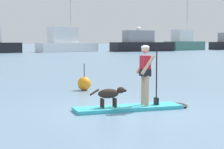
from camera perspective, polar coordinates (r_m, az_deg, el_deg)
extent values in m
plane|color=slate|center=(10.79, 2.40, -5.18)|extent=(400.00, 400.00, 0.00)
cube|color=#33B2BF|center=(10.78, 2.40, -4.92)|extent=(3.10, 1.16, 0.10)
ellipsoid|color=black|center=(11.41, 9.52, -4.44)|extent=(0.65, 0.79, 0.10)
cylinder|color=tan|center=(11.02, 4.58, -2.24)|extent=(0.12, 0.12, 0.84)
cylinder|color=tan|center=(10.78, 5.13, -2.41)|extent=(0.12, 0.12, 0.84)
cube|color=black|center=(10.84, 4.87, 0.30)|extent=(0.27, 0.39, 0.20)
cube|color=#B21E2D|center=(10.83, 4.88, 1.32)|extent=(0.24, 0.36, 0.55)
sphere|color=tan|center=(10.81, 4.89, 3.67)|extent=(0.22, 0.22, 0.22)
ellipsoid|color=white|center=(10.81, 4.90, 3.99)|extent=(0.23, 0.23, 0.11)
cylinder|color=tan|center=(11.00, 4.48, 1.53)|extent=(0.43, 0.15, 0.54)
cylinder|color=tan|center=(10.66, 5.29, 1.41)|extent=(0.43, 0.15, 0.54)
cylinder|color=black|center=(11.00, 6.53, -0.31)|extent=(0.04, 0.04, 1.59)
cube|color=black|center=(11.09, 6.50, -3.89)|extent=(0.10, 0.19, 0.20)
ellipsoid|color=#2D231E|center=(10.52, -0.53, -2.80)|extent=(0.62, 0.30, 0.26)
ellipsoid|color=#2D231E|center=(10.63, 1.30, -2.30)|extent=(0.24, 0.19, 0.18)
ellipsoid|color=black|center=(10.67, 1.85, -2.38)|extent=(0.13, 0.10, 0.08)
cylinder|color=#2D231E|center=(10.40, -2.60, -2.62)|extent=(0.27, 0.09, 0.18)
cylinder|color=#2D231E|center=(10.69, 0.25, -4.06)|extent=(0.07, 0.07, 0.25)
cylinder|color=#2D231E|center=(10.54, 0.52, -4.18)|extent=(0.07, 0.07, 0.25)
cylinder|color=#2D231E|center=(10.58, -1.57, -4.15)|extent=(0.07, 0.07, 0.25)
cylinder|color=#2D231E|center=(10.43, -1.32, -4.28)|extent=(0.07, 0.07, 0.25)
cube|color=white|center=(65.52, -6.49, 3.97)|extent=(11.28, 5.25, 1.49)
cube|color=silver|center=(65.23, -7.19, 5.74)|extent=(5.27, 3.14, 2.58)
cylinder|color=silver|center=(65.81, -6.08, 8.26)|extent=(0.20, 0.20, 8.34)
cylinder|color=silver|center=(65.23, -7.18, 5.66)|extent=(3.75, 1.07, 0.14)
cube|color=black|center=(69.02, 4.46, 4.07)|extent=(11.28, 3.99, 1.59)
cube|color=gray|center=(68.59, 3.87, 5.59)|extent=(5.12, 2.86, 2.04)
ellipsoid|color=white|center=(68.62, 3.88, 6.73)|extent=(0.90, 0.90, 0.60)
cube|color=#3F7266|center=(77.49, 10.61, 4.15)|extent=(9.28, 4.99, 1.70)
cube|color=silver|center=(77.09, 10.24, 5.62)|extent=(4.38, 3.16, 2.26)
cylinder|color=silver|center=(77.92, 10.94, 8.71)|extent=(0.20, 0.20, 10.70)
cylinder|color=silver|center=(77.09, 10.24, 5.67)|extent=(3.04, 0.82, 0.14)
sphere|color=orange|center=(14.97, -4.08, -1.32)|extent=(0.52, 0.52, 0.52)
cylinder|color=black|center=(14.93, -4.09, 0.62)|extent=(0.03, 0.03, 0.50)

